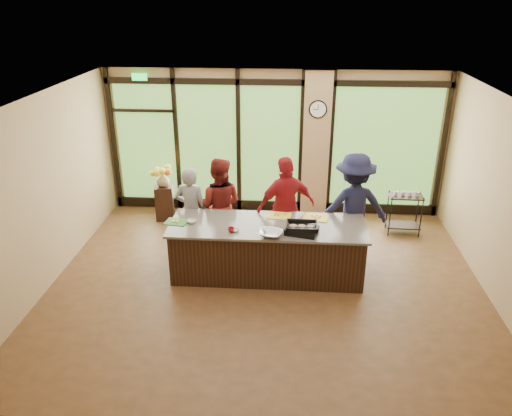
% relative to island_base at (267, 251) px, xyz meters
% --- Properties ---
extents(floor, '(7.00, 7.00, 0.00)m').
position_rel_island_base_xyz_m(floor, '(0.00, -0.30, -0.44)').
color(floor, '#4E341B').
rests_on(floor, ground).
extents(ceiling, '(7.00, 7.00, 0.00)m').
position_rel_island_base_xyz_m(ceiling, '(0.00, -0.30, 2.56)').
color(ceiling, white).
rests_on(ceiling, back_wall).
extents(back_wall, '(7.00, 0.00, 7.00)m').
position_rel_island_base_xyz_m(back_wall, '(0.00, 2.70, 1.06)').
color(back_wall, tan).
rests_on(back_wall, floor).
extents(left_wall, '(0.00, 6.00, 6.00)m').
position_rel_island_base_xyz_m(left_wall, '(-3.50, -0.30, 1.06)').
color(left_wall, tan).
rests_on(left_wall, floor).
extents(right_wall, '(0.00, 6.00, 6.00)m').
position_rel_island_base_xyz_m(right_wall, '(3.50, -0.30, 1.06)').
color(right_wall, tan).
rests_on(right_wall, floor).
extents(window_wall, '(6.90, 0.12, 3.00)m').
position_rel_island_base_xyz_m(window_wall, '(0.16, 2.65, 0.95)').
color(window_wall, tan).
rests_on(window_wall, floor).
extents(island_base, '(3.10, 1.00, 0.88)m').
position_rel_island_base_xyz_m(island_base, '(0.00, 0.00, 0.00)').
color(island_base, black).
rests_on(island_base, floor).
extents(countertop, '(3.20, 1.10, 0.04)m').
position_rel_island_base_xyz_m(countertop, '(0.00, 0.00, 0.46)').
color(countertop, '#6E635B').
rests_on(countertop, island_base).
extents(wall_clock, '(0.36, 0.04, 0.36)m').
position_rel_island_base_xyz_m(wall_clock, '(0.85, 2.57, 1.81)').
color(wall_clock, black).
rests_on(wall_clock, window_wall).
extents(cook_left, '(0.63, 0.45, 1.62)m').
position_rel_island_base_xyz_m(cook_left, '(-1.40, 0.71, 0.37)').
color(cook_left, gray).
rests_on(cook_left, floor).
extents(cook_midleft, '(0.89, 0.72, 1.75)m').
position_rel_island_base_xyz_m(cook_midleft, '(-0.92, 0.85, 0.44)').
color(cook_midleft, maroon).
rests_on(cook_midleft, floor).
extents(cook_midright, '(1.17, 0.86, 1.85)m').
position_rel_island_base_xyz_m(cook_midright, '(0.28, 0.71, 0.48)').
color(cook_midright, maroon).
rests_on(cook_midright, floor).
extents(cook_right, '(1.35, 0.93, 1.92)m').
position_rel_island_base_xyz_m(cook_right, '(1.45, 0.75, 0.52)').
color(cook_right, '#171732').
rests_on(cook_right, floor).
extents(roasting_pan, '(0.56, 0.49, 0.09)m').
position_rel_island_base_xyz_m(roasting_pan, '(0.55, -0.25, 0.52)').
color(roasting_pan, black).
rests_on(roasting_pan, countertop).
extents(mixing_bowl, '(0.43, 0.43, 0.09)m').
position_rel_island_base_xyz_m(mixing_bowl, '(0.07, -0.41, 0.52)').
color(mixing_bowl, silver).
rests_on(mixing_bowl, countertop).
extents(cutting_board_left, '(0.40, 0.32, 0.01)m').
position_rel_island_base_xyz_m(cutting_board_left, '(-1.50, -0.02, 0.49)').
color(cutting_board_left, '#357C2D').
rests_on(cutting_board_left, countertop).
extents(cutting_board_center, '(0.43, 0.34, 0.01)m').
position_rel_island_base_xyz_m(cutting_board_center, '(0.17, 0.35, 0.49)').
color(cutting_board_center, yellow).
rests_on(cutting_board_center, countertop).
extents(cutting_board_right, '(0.47, 0.39, 0.01)m').
position_rel_island_base_xyz_m(cutting_board_right, '(0.79, 0.32, 0.49)').
color(cutting_board_right, yellow).
rests_on(cutting_board_right, countertop).
extents(prep_bowl_near, '(0.18, 0.18, 0.05)m').
position_rel_island_base_xyz_m(prep_bowl_near, '(-1.24, -0.02, 0.50)').
color(prep_bowl_near, silver).
rests_on(prep_bowl_near, countertop).
extents(prep_bowl_mid, '(0.15, 0.15, 0.04)m').
position_rel_island_base_xyz_m(prep_bowl_mid, '(-0.50, -0.28, 0.50)').
color(prep_bowl_mid, silver).
rests_on(prep_bowl_mid, countertop).
extents(prep_bowl_far, '(0.13, 0.13, 0.03)m').
position_rel_island_base_xyz_m(prep_bowl_far, '(0.53, 0.13, 0.49)').
color(prep_bowl_far, silver).
rests_on(prep_bowl_far, countertop).
extents(red_ramekin, '(0.12, 0.12, 0.08)m').
position_rel_island_base_xyz_m(red_ramekin, '(-0.56, -0.30, 0.52)').
color(red_ramekin, '#B21120').
rests_on(red_ramekin, countertop).
extents(flower_stand, '(0.42, 0.42, 0.73)m').
position_rel_island_base_xyz_m(flower_stand, '(-2.25, 2.07, -0.08)').
color(flower_stand, black).
rests_on(flower_stand, floor).
extents(flower_vase, '(0.29, 0.29, 0.29)m').
position_rel_island_base_xyz_m(flower_vase, '(-2.25, 2.07, 0.43)').
color(flower_vase, '#917A4F').
rests_on(flower_vase, flower_stand).
extents(bar_cart, '(0.65, 0.38, 0.88)m').
position_rel_island_base_xyz_m(bar_cart, '(2.58, 1.75, 0.09)').
color(bar_cart, black).
rests_on(bar_cart, floor).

